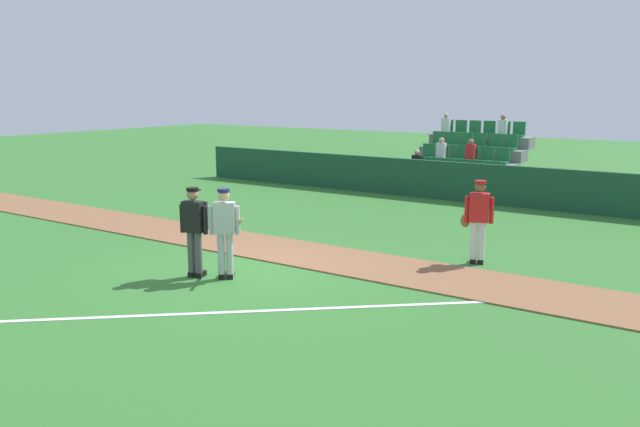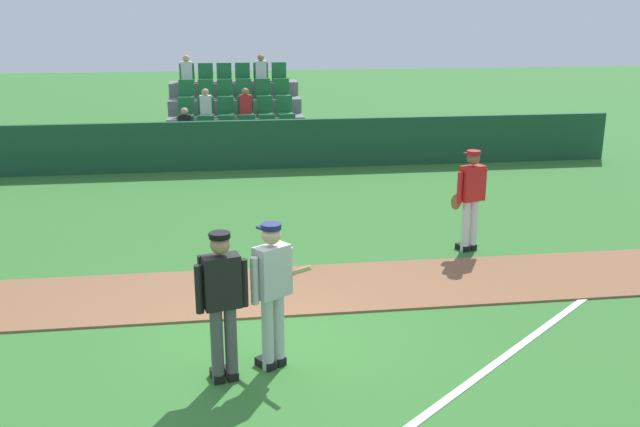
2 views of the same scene
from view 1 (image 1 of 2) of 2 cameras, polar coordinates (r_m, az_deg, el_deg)
ground_plane at (r=12.72m, az=-7.36°, el=-5.30°), size 80.00×80.00×0.00m
infield_dirt_path at (r=14.11m, az=-2.43°, el=-3.50°), size 28.00×1.90×0.03m
foul_line_chalk at (r=10.66m, az=3.26°, el=-8.48°), size 9.21×7.85×0.01m
dugout_fence at (r=21.22m, az=10.98°, el=2.97°), size 20.00×0.16×1.27m
stadium_bleachers at (r=23.34m, az=13.16°, el=3.87°), size 3.90×3.80×2.70m
batter_grey_jersey at (r=12.10m, az=-8.60°, el=-1.46°), size 0.73×0.70×1.76m
umpire_home_plate at (r=12.31m, az=-11.31°, el=-1.18°), size 0.58×0.37×1.76m
runner_red_jersey at (r=13.41m, az=14.12°, el=-0.46°), size 0.67×0.39×1.76m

